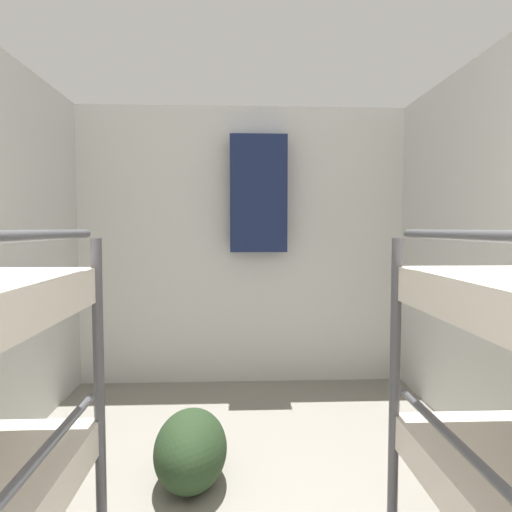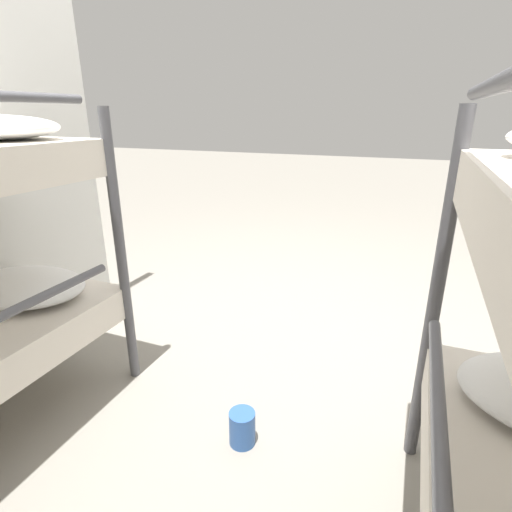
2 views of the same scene
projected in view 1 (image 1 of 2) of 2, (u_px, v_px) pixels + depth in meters
The scene contains 3 objects.
wall_back at pixel (242, 246), 3.70m from camera, with size 2.73×0.06×2.22m.
duffel_bag at pixel (191, 449), 2.22m from camera, with size 0.35×0.55×0.35m.
hanging_coat at pixel (258, 194), 3.53m from camera, with size 0.44×0.12×0.90m.
Camera 1 is at (-0.05, 0.49, 1.25)m, focal length 32.00 mm.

